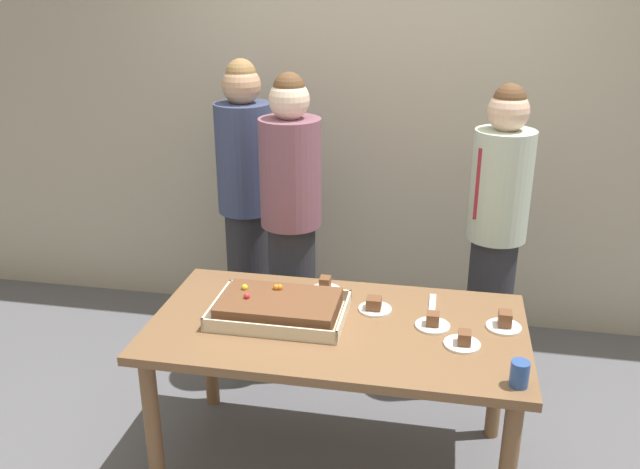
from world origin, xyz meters
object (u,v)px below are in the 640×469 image
object	(u,v)px
plated_slice_near_right	(325,287)
drink_cup_nearest	(520,374)
person_striped_tie_right	(496,236)
plated_slice_center_front	(504,323)
cake_server_utensil	(432,304)
plated_slice_far_left	(374,306)
person_green_shirt_behind	(246,200)
party_table	(337,342)
plated_slice_near_left	(463,341)
plated_slice_far_right	(433,323)
person_serving_front	(291,226)
sheet_cake	(279,308)

from	to	relation	value
plated_slice_near_right	drink_cup_nearest	world-z (taller)	drink_cup_nearest
person_striped_tie_right	plated_slice_center_front	bearing A→B (deg)	50.12
cake_server_utensil	person_striped_tie_right	world-z (taller)	person_striped_tie_right
cake_server_utensil	plated_slice_far_left	bearing A→B (deg)	-158.42
cake_server_utensil	person_green_shirt_behind	xyz separation A→B (m)	(-1.13, 0.83, 0.16)
party_table	person_striped_tie_right	world-z (taller)	person_striped_tie_right
plated_slice_far_left	plated_slice_near_left	bearing A→B (deg)	-31.25
plated_slice_far_right	person_green_shirt_behind	size ratio (longest dim) A/B	0.09
plated_slice_center_front	person_serving_front	bearing A→B (deg)	149.35
plated_slice_far_right	plated_slice_center_front	size ratio (longest dim) A/B	1.00
plated_slice_near_right	cake_server_utensil	distance (m)	0.51
person_serving_front	party_table	bearing A→B (deg)	17.86
plated_slice_near_right	person_serving_front	bearing A→B (deg)	121.28
plated_slice_far_left	drink_cup_nearest	bearing A→B (deg)	-39.71
party_table	plated_slice_near_left	xyz separation A→B (m)	(0.53, -0.08, 0.11)
plated_slice_far_left	plated_slice_center_front	world-z (taller)	plated_slice_center_front
sheet_cake	plated_slice_center_front	size ratio (longest dim) A/B	3.90
plated_slice_far_left	drink_cup_nearest	size ratio (longest dim) A/B	1.50
plated_slice_center_front	drink_cup_nearest	size ratio (longest dim) A/B	1.50
person_green_shirt_behind	person_striped_tie_right	bearing A→B (deg)	56.60
plated_slice_far_left	person_striped_tie_right	world-z (taller)	person_striped_tie_right
sheet_cake	person_serving_front	xyz separation A→B (m)	(-0.11, 0.73, 0.11)
cake_server_utensil	person_serving_front	bearing A→B (deg)	147.77
sheet_cake	plated_slice_center_front	bearing A→B (deg)	5.01
sheet_cake	plated_slice_near_left	xyz separation A→B (m)	(0.80, -0.10, -0.02)
plated_slice_near_left	cake_server_utensil	size ratio (longest dim) A/B	0.75
person_serving_front	person_green_shirt_behind	xyz separation A→B (m)	(-0.35, 0.34, 0.01)
plated_slice_near_left	cake_server_utensil	bearing A→B (deg)	111.83
plated_slice_near_right	plated_slice_far_left	xyz separation A→B (m)	(0.25, -0.15, -0.00)
cake_server_utensil	person_striped_tie_right	xyz separation A→B (m)	(0.30, 0.59, 0.13)
party_table	plated_slice_near_right	distance (m)	0.34
sheet_cake	plated_slice_far_right	xyz separation A→B (m)	(0.67, 0.04, -0.02)
party_table	plated_slice_near_left	size ratio (longest dim) A/B	10.82
plated_slice_far_right	sheet_cake	bearing A→B (deg)	-176.95
cake_server_utensil	plated_slice_near_left	bearing A→B (deg)	-68.17
plated_slice_near_left	person_green_shirt_behind	distance (m)	1.73
cake_server_utensil	person_green_shirt_behind	distance (m)	1.41
plated_slice_near_left	drink_cup_nearest	bearing A→B (deg)	-51.74
person_green_shirt_behind	person_striped_tie_right	distance (m)	1.45
person_serving_front	plated_slice_center_front	bearing A→B (deg)	50.40
sheet_cake	party_table	bearing A→B (deg)	-3.51
sheet_cake	drink_cup_nearest	bearing A→B (deg)	-19.47
sheet_cake	plated_slice_near_left	size ratio (longest dim) A/B	3.90
party_table	person_green_shirt_behind	xyz separation A→B (m)	(-0.73, 1.08, 0.26)
plated_slice_far_right	cake_server_utensil	bearing A→B (deg)	92.15
cake_server_utensil	party_table	bearing A→B (deg)	-147.47
person_green_shirt_behind	plated_slice_near_right	bearing A→B (deg)	14.81
plated_slice_near_left	plated_slice_far_right	distance (m)	0.19
plated_slice_near_left	cake_server_utensil	world-z (taller)	plated_slice_near_left
plated_slice_near_left	plated_slice_far_right	xyz separation A→B (m)	(-0.13, 0.13, 0.00)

